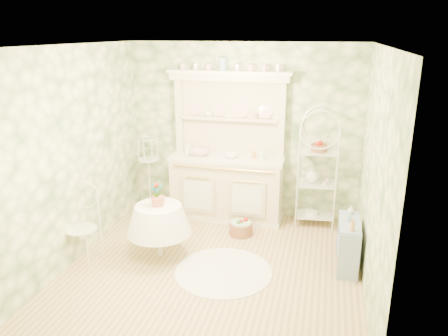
% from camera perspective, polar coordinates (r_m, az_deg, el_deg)
% --- Properties ---
extents(floor, '(3.60, 3.60, 0.00)m').
position_cam_1_polar(floor, '(5.68, -1.21, -12.65)').
color(floor, tan).
rests_on(floor, ground).
extents(ceiling, '(3.60, 3.60, 0.00)m').
position_cam_1_polar(ceiling, '(4.91, -1.42, 15.74)').
color(ceiling, white).
rests_on(ceiling, floor).
extents(wall_left, '(3.60, 3.60, 0.00)m').
position_cam_1_polar(wall_left, '(5.84, -18.65, 1.68)').
color(wall_left, '#F3F0C7').
rests_on(wall_left, floor).
extents(wall_right, '(3.60, 3.60, 0.00)m').
position_cam_1_polar(wall_right, '(5.00, 19.05, -0.94)').
color(wall_right, '#F3F0C7').
rests_on(wall_right, floor).
extents(wall_back, '(3.60, 3.60, 0.00)m').
position_cam_1_polar(wall_back, '(6.83, 2.56, 4.80)').
color(wall_back, '#F3F0C7').
rests_on(wall_back, floor).
extents(wall_front, '(3.60, 3.60, 0.00)m').
position_cam_1_polar(wall_front, '(3.54, -8.83, -7.85)').
color(wall_front, '#F3F0C7').
rests_on(wall_front, floor).
extents(kitchen_dresser, '(1.87, 0.61, 2.29)m').
position_cam_1_polar(kitchen_dresser, '(6.65, 0.38, 2.65)').
color(kitchen_dresser, beige).
rests_on(kitchen_dresser, floor).
extents(bakers_rack, '(0.57, 0.43, 1.72)m').
position_cam_1_polar(bakers_rack, '(6.64, 12.11, -0.32)').
color(bakers_rack, white).
rests_on(bakers_rack, floor).
extents(side_shelf, '(0.33, 0.69, 0.57)m').
position_cam_1_polar(side_shelf, '(5.75, 15.86, -9.72)').
color(side_shelf, '#8BA0C4').
rests_on(side_shelf, floor).
extents(round_table, '(0.73, 0.73, 0.74)m').
position_cam_1_polar(round_table, '(5.80, -8.45, -8.02)').
color(round_table, white).
rests_on(round_table, floor).
extents(cafe_chair, '(0.50, 0.50, 0.90)m').
position_cam_1_polar(cafe_chair, '(5.87, -18.15, -7.57)').
color(cafe_chair, white).
rests_on(cafe_chair, floor).
extents(birdcage_stand, '(0.39, 0.39, 1.54)m').
position_cam_1_polar(birdcage_stand, '(7.02, -9.78, -0.02)').
color(birdcage_stand, white).
rests_on(birdcage_stand, floor).
extents(floor_basket, '(0.44, 0.44, 0.22)m').
position_cam_1_polar(floor_basket, '(6.42, 2.22, -7.77)').
color(floor_basket, '#8E5C3F').
rests_on(floor_basket, floor).
extents(lace_rug, '(1.46, 1.46, 0.01)m').
position_cam_1_polar(lace_rug, '(5.55, -0.08, -13.35)').
color(lace_rug, white).
rests_on(lace_rug, floor).
extents(bowl_floral, '(0.32, 0.32, 0.08)m').
position_cam_1_polar(bowl_floral, '(6.76, -3.23, 1.74)').
color(bowl_floral, white).
rests_on(bowl_floral, kitchen_dresser).
extents(bowl_white, '(0.27, 0.27, 0.07)m').
position_cam_1_polar(bowl_white, '(6.63, 0.94, 1.44)').
color(bowl_white, white).
rests_on(bowl_white, kitchen_dresser).
extents(cup_left, '(0.12, 0.12, 0.09)m').
position_cam_1_polar(cup_left, '(6.78, -2.04, 6.96)').
color(cup_left, white).
rests_on(cup_left, kitchen_dresser).
extents(cup_right, '(0.12, 0.12, 0.09)m').
position_cam_1_polar(cup_right, '(6.63, 4.00, 6.68)').
color(cup_right, white).
rests_on(cup_right, kitchen_dresser).
extents(potted_geranium, '(0.18, 0.14, 0.32)m').
position_cam_1_polar(potted_geranium, '(5.62, -8.75, -3.57)').
color(potted_geranium, '#3F7238').
rests_on(potted_geranium, round_table).
extents(bottle_amber, '(0.07, 0.07, 0.15)m').
position_cam_1_polar(bottle_amber, '(5.35, 16.45, -7.19)').
color(bottle_amber, '#C48542').
rests_on(bottle_amber, side_shelf).
extents(bottle_blue, '(0.06, 0.06, 0.11)m').
position_cam_1_polar(bottle_blue, '(5.60, 16.04, -6.34)').
color(bottle_blue, '#82ADC8').
rests_on(bottle_blue, side_shelf).
extents(bottle_glass, '(0.09, 0.09, 0.10)m').
position_cam_1_polar(bottle_glass, '(5.84, 16.22, -5.41)').
color(bottle_glass, silver).
rests_on(bottle_glass, side_shelf).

